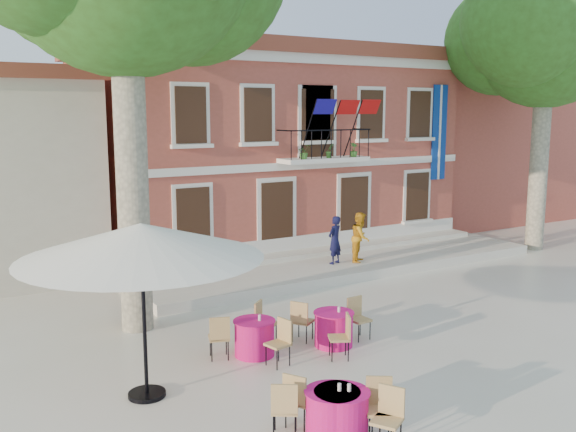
# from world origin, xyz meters

# --- Properties ---
(ground) EXTENTS (90.00, 90.00, 0.00)m
(ground) POSITION_xyz_m (0.00, 0.00, 0.00)
(ground) COLOR beige
(ground) RESTS_ON ground
(main_building) EXTENTS (13.50, 9.59, 7.50)m
(main_building) POSITION_xyz_m (2.00, 9.99, 3.78)
(main_building) COLOR #AE4C3E
(main_building) RESTS_ON ground
(neighbor_east) EXTENTS (9.40, 9.40, 6.40)m
(neighbor_east) POSITION_xyz_m (14.00, 11.00, 3.22)
(neighbor_east) COLOR #AE4C3E
(neighbor_east) RESTS_ON ground
(terrace) EXTENTS (14.00, 3.40, 0.30)m
(terrace) POSITION_xyz_m (2.00, 4.40, 0.15)
(terrace) COLOR silver
(terrace) RESTS_ON ground
(plane_tree_east) EXTENTS (5.41, 5.41, 10.62)m
(plane_tree_east) POSITION_xyz_m (9.92, 3.14, 7.83)
(plane_tree_east) COLOR #A59E84
(plane_tree_east) RESTS_ON ground
(patio_umbrella) EXTENTS (4.30, 4.30, 3.20)m
(patio_umbrella) POSITION_xyz_m (-6.72, -1.54, 2.88)
(patio_umbrella) COLOR black
(patio_umbrella) RESTS_ON ground
(pedestrian_navy) EXTENTS (0.65, 0.54, 1.54)m
(pedestrian_navy) POSITION_xyz_m (1.42, 4.07, 1.07)
(pedestrian_navy) COLOR black
(pedestrian_navy) RESTS_ON terrace
(pedestrian_orange) EXTENTS (0.99, 0.97, 1.61)m
(pedestrian_orange) POSITION_xyz_m (2.30, 3.87, 1.11)
(pedestrian_orange) COLOR orange
(pedestrian_orange) RESTS_ON terrace
(cafe_table_0) EXTENTS (1.84, 1.77, 0.95)m
(cafe_table_0) POSITION_xyz_m (-4.11, -0.81, 0.43)
(cafe_table_0) COLOR #C3127F
(cafe_table_0) RESTS_ON ground
(cafe_table_1) EXTENTS (1.83, 1.41, 0.95)m
(cafe_table_1) POSITION_xyz_m (-4.68, -4.48, 0.42)
(cafe_table_1) COLOR #C3127F
(cafe_table_1) RESTS_ON ground
(cafe_table_2) EXTENTS (1.33, 1.87, 0.95)m
(cafe_table_2) POSITION_xyz_m (-4.56, -4.57, 0.42)
(cafe_table_2) COLOR #C3127F
(cafe_table_2) RESTS_ON ground
(cafe_table_3) EXTENTS (1.67, 1.87, 0.95)m
(cafe_table_3) POSITION_xyz_m (-2.35, -1.22, 0.43)
(cafe_table_3) COLOR #C3127F
(cafe_table_3) RESTS_ON ground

